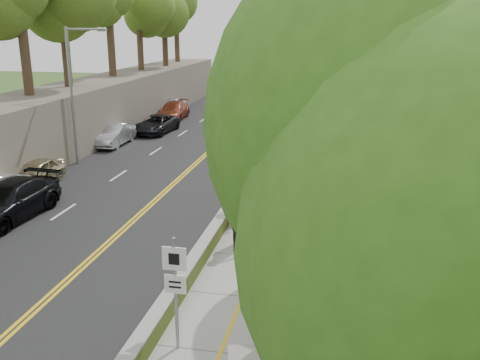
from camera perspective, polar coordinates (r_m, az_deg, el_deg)
ground at (r=17.52m, az=-6.92°, el=-11.68°), size 140.00×140.00×0.00m
road at (r=32.46m, az=-7.80°, el=1.69°), size 11.20×66.00×0.04m
sidewalk at (r=30.83m, az=6.31°, el=0.96°), size 4.20×66.00×0.05m
jersey_barrier at (r=31.03m, az=2.10°, el=1.68°), size 0.42×66.00×0.60m
rock_embankment at (r=35.49m, az=-20.45°, el=5.35°), size 5.00×66.00×4.00m
chainlink_fence at (r=30.49m, az=10.30°, el=2.51°), size 0.04×66.00×2.00m
trees_fenceside at (r=29.70m, az=15.57°, el=13.55°), size 7.00×66.00×14.00m
streetlight at (r=32.74m, az=-17.23°, el=9.48°), size 2.52×0.22×8.00m
signpost at (r=13.78m, az=-6.92°, el=-10.72°), size 0.62×0.09×3.10m
construction_barrel at (r=38.36m, az=8.60°, el=4.70°), size 0.55×0.55×0.91m
car_3 at (r=25.06m, az=-23.40°, el=-2.07°), size 2.57×5.62×1.59m
car_4 at (r=29.64m, az=-20.96°, el=0.70°), size 1.62×3.99×1.36m
car_5 at (r=37.94m, az=-13.28°, el=4.73°), size 1.64×4.48×1.46m
car_6 at (r=41.61m, az=-8.92°, el=5.90°), size 2.56×4.99×1.35m
car_7 at (r=47.39m, az=-7.13°, el=7.35°), size 2.41×5.26×1.49m
car_8 at (r=49.24m, az=-7.37°, el=7.79°), size 2.31×5.03×1.67m
painter_0 at (r=20.58m, az=0.56°, el=-4.21°), size 0.59×0.90×1.81m
painter_1 at (r=22.28m, az=-0.39°, el=-2.72°), size 0.50×0.68×1.70m
painter_2 at (r=19.88m, az=0.15°, el=-4.91°), size 0.74×0.93×1.86m
painter_3 at (r=22.31m, az=-0.37°, el=-2.58°), size 0.91×1.27×1.78m
person_far at (r=32.95m, az=9.13°, el=3.48°), size 1.11×0.78×1.75m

